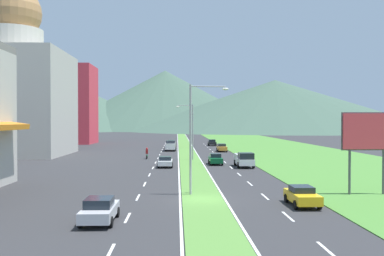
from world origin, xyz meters
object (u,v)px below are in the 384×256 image
Objects in this scene: car_4 at (100,210)px; car_7 at (222,148)px; car_0 at (215,159)px; car_3 at (171,143)px; street_lamp_near at (195,131)px; car_1 at (302,196)px; pickup_truck_1 at (244,160)px; street_lamp_mid at (191,128)px; car_2 at (171,145)px; motorcycle_rider at (147,154)px; car_5 at (212,143)px; car_6 at (165,162)px; billboard_roadside at (367,135)px; pickup_truck_0 at (170,146)px.

car_4 is 59.87m from car_7.
car_3 is at bearing -171.01° from car_0.
car_1 is at bearing -31.53° from street_lamp_near.
pickup_truck_1 is at bearing -0.09° from car_7.
pickup_truck_1 is (-0.12, 25.27, 0.26)m from car_1.
street_lamp_mid is 2.12× the size of car_0.
motorcycle_rider is (-3.57, -26.11, -0.04)m from car_2.
car_5 is at bearing -46.06° from car_2.
car_6 is 29.95m from car_7.
car_1 is (-6.60, -4.12, -4.21)m from billboard_roadside.
billboard_roadside is 1.26× the size of pickup_truck_1.
car_6 is (-0.07, -46.45, -0.02)m from car_3.
street_lamp_near is at bearing -171.88° from car_6.
motorcycle_rider is at bearing 169.31° from pickup_truck_0.
pickup_truck_0 reaches higher than car_2.
car_0 is at bearing -135.81° from pickup_truck_1.
car_2 is at bearing -178.59° from car_3.
street_lamp_near reaches higher than car_7.
car_1 is 25.27m from pickup_truck_1.
street_lamp_near is 22.36m from pickup_truck_1.
car_0 is 1.01× the size of car_6.
motorcycle_rider is (-13.76, -15.67, -0.05)m from car_7.
motorcycle_rider is at bearing 100.69° from street_lamp_near.
car_3 is at bearing 0.44° from pickup_truck_0.
car_4 is 0.80× the size of pickup_truck_0.
car_6 is at bearing -165.05° from motorcycle_rider.
car_0 is at bearing -8.09° from car_7.
street_lamp_mid is 19.64m from car_7.
street_lamp_mid is 36.76m from car_3.
car_2 reaches higher than car_5.
car_6 is (3.13, 30.24, -0.03)m from car_4.
car_0 is 0.89× the size of car_2.
street_lamp_near is 1.68× the size of pickup_truck_0.
motorcycle_rider is (-13.48, -35.66, -0.02)m from car_5.
car_7 is at bearing 171.91° from car_0.
billboard_roadside is at bearing 5.71° from car_5.
billboard_roadside reaches higher than car_0.
car_0 is 1.02× the size of car_5.
billboard_roadside is 1.70× the size of car_5.
car_2 is 0.85× the size of pickup_truck_1.
car_2 is at bearing -165.39° from pickup_truck_1.
pickup_truck_1 is (13.54, 29.80, 0.23)m from car_4.
car_4 is 1.08× the size of car_5.
car_5 is (-6.96, 69.65, -4.18)m from billboard_roadside.
street_lamp_mid is at bearing -20.66° from car_7.
billboard_roadside reaches higher than car_2.
car_5 is (-0.36, 73.77, 0.04)m from car_1.
billboard_roadside is at bearing -165.91° from car_3.
pickup_truck_0 is (-6.73, 27.75, 0.21)m from car_0.
street_lamp_mid is at bearing -9.70° from car_5.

